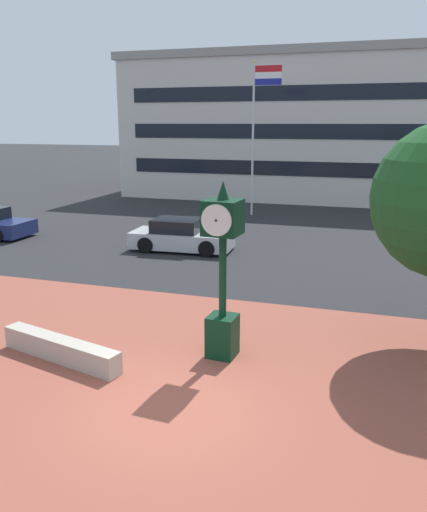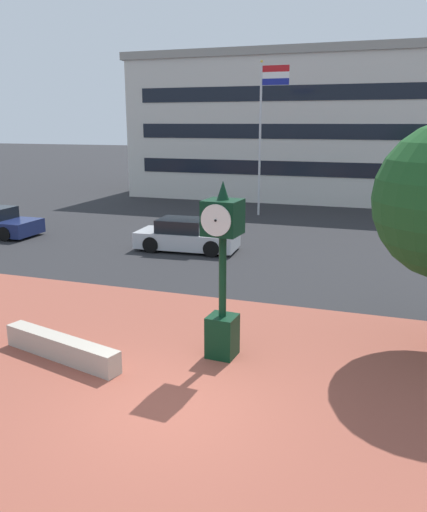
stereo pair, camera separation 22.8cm
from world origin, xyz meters
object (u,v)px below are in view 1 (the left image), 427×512
(street_clock, at_px, (223,270))
(flagpole_primary, at_px, (256,126))
(car_street_near, at_px, (181,236))
(civic_building, at_px, (317,126))

(street_clock, distance_m, flagpole_primary, 18.54)
(street_clock, relative_size, car_street_near, 0.94)
(street_clock, xyz_separation_m, flagpole_primary, (-3.52, 17.97, 2.87))
(flagpole_primary, relative_size, civic_building, 0.32)
(car_street_near, relative_size, civic_building, 0.16)
(civic_building, bearing_deg, street_clock, -86.98)
(flagpole_primary, height_order, civic_building, civic_building)
(car_street_near, relative_size, flagpole_primary, 0.50)
(street_clock, xyz_separation_m, car_street_near, (-4.44, 8.96, -1.40))
(street_clock, bearing_deg, civic_building, 96.96)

